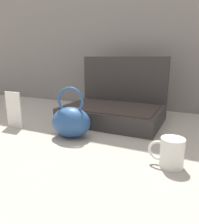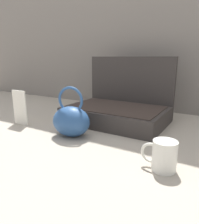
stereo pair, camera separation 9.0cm
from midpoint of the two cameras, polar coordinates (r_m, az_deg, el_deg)
name	(u,v)px [view 2 (the right image)]	position (r m, az deg, el deg)	size (l,w,h in m)	color
ground_plane	(107,135)	(0.93, 4.78, -6.18)	(6.00, 6.00, 0.00)	#9E9384
open_suitcase	(119,108)	(1.13, 7.47, 1.04)	(0.49, 0.35, 0.33)	#332D2B
teal_pouch_handbag	(71,120)	(0.90, -4.71, -2.27)	(0.18, 0.15, 0.21)	#284C7F
coffee_mug	(163,156)	(0.68, 20.30, -10.86)	(0.11, 0.07, 0.09)	silver
info_card_left	(20,108)	(1.11, -18.21, 1.04)	(0.09, 0.01, 0.17)	silver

